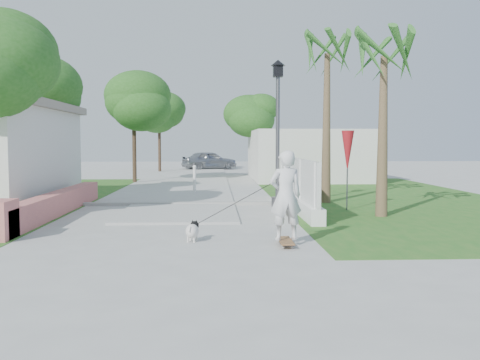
{
  "coord_description": "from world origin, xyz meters",
  "views": [
    {
      "loc": [
        1.02,
        -10.66,
        1.95
      ],
      "look_at": [
        1.58,
        1.52,
        1.1
      ],
      "focal_mm": 40.0,
      "sensor_mm": 36.0,
      "label": 1
    }
  ],
  "objects": [
    {
      "name": "tree_path_left",
      "position": [
        -2.98,
        15.98,
        3.82
      ],
      "size": [
        3.4,
        3.4,
        5.23
      ],
      "color": "#4C3826",
      "rests_on": "ground"
    },
    {
      "name": "parked_car",
      "position": [
        0.57,
        28.37,
        0.67
      ],
      "size": [
        4.27,
        2.92,
        1.35
      ],
      "primitive_type": "imported",
      "rotation": [
        0.0,
        0.0,
        1.94
      ],
      "color": "#A9AAB1",
      "rests_on": "ground"
    },
    {
      "name": "pink_wall",
      "position": [
        -3.3,
        3.55,
        0.31
      ],
      "size": [
        0.45,
        8.2,
        0.8
      ],
      "color": "#CF766A",
      "rests_on": "ground"
    },
    {
      "name": "patio_umbrella",
      "position": [
        4.8,
        4.5,
        1.69
      ],
      "size": [
        0.36,
        0.36,
        2.3
      ],
      "color": "#59595E",
      "rests_on": "ground"
    },
    {
      "name": "lattice_fence",
      "position": [
        3.4,
        5.0,
        0.54
      ],
      "size": [
        0.35,
        7.0,
        1.5
      ],
      "color": "white",
      "rests_on": "ground"
    },
    {
      "name": "tree_left_mid",
      "position": [
        -5.48,
        8.48,
        3.5
      ],
      "size": [
        3.2,
        3.2,
        4.85
      ],
      "color": "#4C3826",
      "rests_on": "ground"
    },
    {
      "name": "bollard",
      "position": [
        0.2,
        10.0,
        0.58
      ],
      "size": [
        0.14,
        0.14,
        1.09
      ],
      "color": "white",
      "rests_on": "ground"
    },
    {
      "name": "building_right",
      "position": [
        6.0,
        18.0,
        1.3
      ],
      "size": [
        6.0,
        8.0,
        2.6
      ],
      "primitive_type": "cube",
      "color": "silver",
      "rests_on": "ground"
    },
    {
      "name": "palm_near",
      "position": [
        5.4,
        3.2,
        3.95
      ],
      "size": [
        1.8,
        1.8,
        4.7
      ],
      "color": "brown",
      "rests_on": "ground"
    },
    {
      "name": "street_lamp",
      "position": [
        2.9,
        5.5,
        2.43
      ],
      "size": [
        0.44,
        0.44,
        4.44
      ],
      "color": "#59595E",
      "rests_on": "ground"
    },
    {
      "name": "palm_far",
      "position": [
        4.6,
        6.5,
        4.48
      ],
      "size": [
        1.8,
        1.8,
        5.3
      ],
      "color": "brown",
      "rests_on": "ground"
    },
    {
      "name": "tree_path_right",
      "position": [
        3.22,
        19.98,
        3.49
      ],
      "size": [
        3.0,
        3.0,
        4.79
      ],
      "color": "#4C3826",
      "rests_on": "ground"
    },
    {
      "name": "ground",
      "position": [
        0.0,
        0.0,
        0.0
      ],
      "size": [
        90.0,
        90.0,
        0.0
      ],
      "primitive_type": "plane",
      "color": "#B7B7B2",
      "rests_on": "ground"
    },
    {
      "name": "tree_path_far",
      "position": [
        -2.78,
        25.98,
        3.82
      ],
      "size": [
        3.2,
        3.2,
        5.17
      ],
      "color": "#4C3826",
      "rests_on": "ground"
    },
    {
      "name": "skateboarder",
      "position": [
        1.65,
        -0.41,
        0.81
      ],
      "size": [
        2.12,
        1.16,
        1.81
      ],
      "rotation": [
        0.0,
        0.0,
        3.28
      ],
      "color": "brown",
      "rests_on": "ground"
    },
    {
      "name": "dog",
      "position": [
        0.56,
        -0.13,
        0.22
      ],
      "size": [
        0.34,
        0.58,
        0.4
      ],
      "rotation": [
        0.0,
        0.0,
        -0.19
      ],
      "color": "silver",
      "rests_on": "ground"
    },
    {
      "name": "path_strip",
      "position": [
        0.0,
        20.0,
        0.03
      ],
      "size": [
        3.2,
        36.0,
        0.06
      ],
      "primitive_type": "cube",
      "color": "#B7B7B2",
      "rests_on": "ground"
    },
    {
      "name": "curb",
      "position": [
        0.0,
        6.0,
        0.05
      ],
      "size": [
        6.5,
        0.25,
        0.1
      ],
      "primitive_type": "cube",
      "color": "#999993",
      "rests_on": "ground"
    },
    {
      "name": "grass_right",
      "position": [
        7.0,
        8.0,
        0.01
      ],
      "size": [
        8.0,
        20.0,
        0.01
      ],
      "primitive_type": "cube",
      "color": "#256620",
      "rests_on": "ground"
    }
  ]
}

